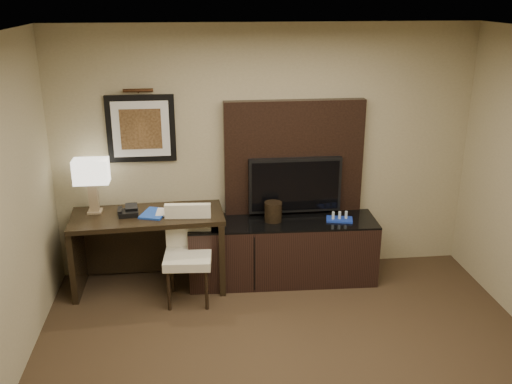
{
  "coord_description": "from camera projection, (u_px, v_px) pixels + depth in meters",
  "views": [
    {
      "loc": [
        -0.77,
        -3.37,
        3.0
      ],
      "look_at": [
        -0.18,
        1.8,
        1.15
      ],
      "focal_mm": 40.0,
      "sensor_mm": 36.0,
      "label": 1
    }
  ],
  "objects": [
    {
      "name": "desk_phone",
      "position": [
        128.0,
        211.0,
        5.8
      ],
      "size": [
        0.21,
        0.19,
        0.1
      ],
      "primitive_type": null,
      "rotation": [
        0.0,
        0.0,
        0.09
      ],
      "color": "black",
      "rests_on": "desk"
    },
    {
      "name": "desk",
      "position": [
        150.0,
        251.0,
        5.98
      ],
      "size": [
        1.58,
        0.74,
        0.83
      ],
      "primitive_type": "cube",
      "rotation": [
        0.0,
        0.0,
        0.05
      ],
      "color": "black",
      "rests_on": "floor"
    },
    {
      "name": "picture_light",
      "position": [
        138.0,
        90.0,
        5.7
      ],
      "size": [
        0.04,
        0.04,
        0.3
      ],
      "primitive_type": "cylinder",
      "color": "#422715",
      "rests_on": "wall_back"
    },
    {
      "name": "book",
      "position": [
        156.0,
        203.0,
        5.82
      ],
      "size": [
        0.17,
        0.03,
        0.23
      ],
      "primitive_type": "imported",
      "rotation": [
        0.0,
        0.0,
        -0.07
      ],
      "color": "tan",
      "rests_on": "desk"
    },
    {
      "name": "minibar_tray",
      "position": [
        340.0,
        216.0,
        6.04
      ],
      "size": [
        0.3,
        0.22,
        0.1
      ],
      "primitive_type": null,
      "rotation": [
        0.0,
        0.0,
        -0.24
      ],
      "color": "#18329D",
      "rests_on": "credenza"
    },
    {
      "name": "table_lamp",
      "position": [
        93.0,
        186.0,
        5.8
      ],
      "size": [
        0.35,
        0.21,
        0.57
      ],
      "primitive_type": null,
      "rotation": [
        0.0,
        0.0,
        0.04
      ],
      "color": "#98805E",
      "rests_on": "desk"
    },
    {
      "name": "credenza",
      "position": [
        282.0,
        250.0,
        6.16
      ],
      "size": [
        2.01,
        0.62,
        0.69
      ],
      "primitive_type": "cube",
      "rotation": [
        0.0,
        0.0,
        -0.03
      ],
      "color": "black",
      "rests_on": "floor"
    },
    {
      "name": "tv",
      "position": [
        295.0,
        185.0,
        6.13
      ],
      "size": [
        1.0,
        0.08,
        0.6
      ],
      "primitive_type": "cube",
      "color": "black",
      "rests_on": "tv_wall_panel"
    },
    {
      "name": "artwork",
      "position": [
        141.0,
        129.0,
        5.87
      ],
      "size": [
        0.7,
        0.04,
        0.7
      ],
      "primitive_type": "cube",
      "color": "black",
      "rests_on": "wall_back"
    },
    {
      "name": "wall_back",
      "position": [
        266.0,
        152.0,
        6.13
      ],
      "size": [
        4.5,
        0.01,
        2.7
      ],
      "primitive_type": "cube",
      "color": "tan",
      "rests_on": "floor"
    },
    {
      "name": "ceiling",
      "position": [
        322.0,
        44.0,
        3.34
      ],
      "size": [
        4.5,
        5.0,
        0.01
      ],
      "primitive_type": "cube",
      "color": "silver",
      "rests_on": "wall_back"
    },
    {
      "name": "blue_folder",
      "position": [
        154.0,
        214.0,
        5.83
      ],
      "size": [
        0.31,
        0.36,
        0.02
      ],
      "primitive_type": "cube",
      "rotation": [
        0.0,
        0.0,
        -0.32
      ],
      "color": "#1C46B6",
      "rests_on": "desk"
    },
    {
      "name": "ice_bucket",
      "position": [
        273.0,
        212.0,
        6.01
      ],
      "size": [
        0.23,
        0.23,
        0.21
      ],
      "primitive_type": "cylinder",
      "rotation": [
        0.0,
        0.0,
        -0.29
      ],
      "color": "black",
      "rests_on": "credenza"
    },
    {
      "name": "desk_chair",
      "position": [
        188.0,
        257.0,
        5.68
      ],
      "size": [
        0.5,
        0.57,
        0.97
      ],
      "primitive_type": null,
      "rotation": [
        0.0,
        0.0,
        -0.07
      ],
      "color": "#F0E9C8",
      "rests_on": "floor"
    },
    {
      "name": "tv_wall_panel",
      "position": [
        294.0,
        160.0,
        6.14
      ],
      "size": [
        1.5,
        0.12,
        1.3
      ],
      "primitive_type": "cube",
      "color": "black",
      "rests_on": "wall_back"
    }
  ]
}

